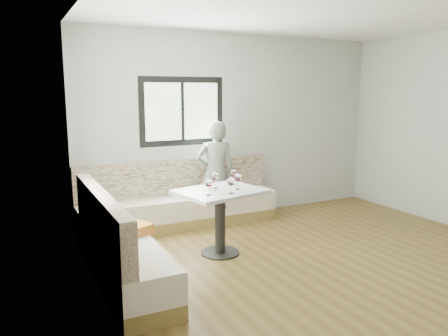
{
  "coord_description": "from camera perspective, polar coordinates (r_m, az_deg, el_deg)",
  "views": [
    {
      "loc": [
        -3.21,
        -3.5,
        1.94
      ],
      "look_at": [
        -0.9,
        1.12,
        1.03
      ],
      "focal_mm": 35.0,
      "sensor_mm": 36.0,
      "label": 1
    }
  ],
  "objects": [
    {
      "name": "room",
      "position": [
        4.79,
        14.59,
        3.35
      ],
      "size": [
        5.01,
        5.01,
        2.81
      ],
      "color": "brown",
      "rests_on": "ground"
    },
    {
      "name": "banquette",
      "position": [
        5.62,
        -8.65,
        -6.75
      ],
      "size": [
        2.9,
        2.8,
        0.95
      ],
      "color": "olive",
      "rests_on": "ground"
    },
    {
      "name": "table",
      "position": [
        5.21,
        -0.52,
        -5.0
      ],
      "size": [
        1.1,
        0.93,
        0.79
      ],
      "rotation": [
        0.0,
        0.0,
        0.21
      ],
      "color": "black",
      "rests_on": "ground"
    },
    {
      "name": "person",
      "position": [
        6.33,
        -1.08,
        -0.7
      ],
      "size": [
        0.65,
        0.54,
        1.53
      ],
      "primitive_type": "imported",
      "rotation": [
        0.0,
        0.0,
        2.79
      ],
      "color": "slate",
      "rests_on": "ground"
    },
    {
      "name": "olive_ramekin",
      "position": [
        5.17,
        -1.52,
        -2.63
      ],
      "size": [
        0.09,
        0.09,
        0.04
      ],
      "color": "white",
      "rests_on": "table"
    },
    {
      "name": "wine_glass_a",
      "position": [
        4.87,
        -2.05,
        -1.99
      ],
      "size": [
        0.09,
        0.09,
        0.2
      ],
      "color": "white",
      "rests_on": "table"
    },
    {
      "name": "wine_glass_b",
      "position": [
        4.95,
        0.93,
        -1.8
      ],
      "size": [
        0.09,
        0.09,
        0.2
      ],
      "color": "white",
      "rests_on": "table"
    },
    {
      "name": "wine_glass_c",
      "position": [
        5.17,
        1.81,
        -1.3
      ],
      "size": [
        0.09,
        0.09,
        0.2
      ],
      "color": "white",
      "rests_on": "table"
    },
    {
      "name": "wine_glass_d",
      "position": [
        5.23,
        -1.15,
        -1.15
      ],
      "size": [
        0.09,
        0.09,
        0.2
      ],
      "color": "white",
      "rests_on": "table"
    },
    {
      "name": "wine_glass_e",
      "position": [
        5.41,
        1.19,
        -0.77
      ],
      "size": [
        0.09,
        0.09,
        0.2
      ],
      "color": "white",
      "rests_on": "table"
    }
  ]
}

